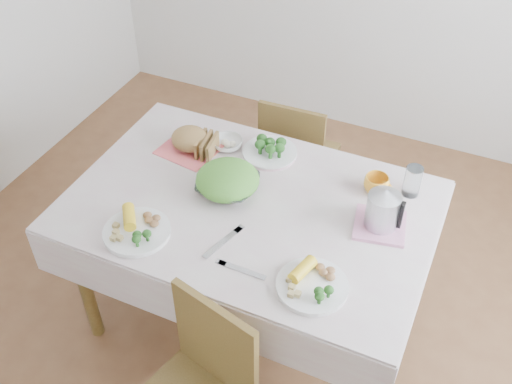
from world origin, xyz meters
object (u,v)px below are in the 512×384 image
at_px(dining_table, 250,266).
at_px(salad_bowl, 228,186).
at_px(electric_kettle, 384,204).
at_px(chair_far, 300,147).
at_px(yellow_mug, 376,185).
at_px(dinner_plate_left, 137,232).
at_px(dinner_plate_right, 312,286).

height_order(dining_table, salad_bowl, salad_bowl).
bearing_deg(electric_kettle, dining_table, -155.08).
bearing_deg(chair_far, yellow_mug, 133.03).
height_order(salad_bowl, dinner_plate_left, salad_bowl).
bearing_deg(yellow_mug, salad_bowl, -156.19).
xyz_separation_m(dining_table, yellow_mug, (0.45, 0.29, 0.43)).
bearing_deg(dining_table, electric_kettle, 9.94).
xyz_separation_m(dinner_plate_right, electric_kettle, (0.14, 0.40, 0.11)).
xyz_separation_m(dining_table, dinner_plate_right, (0.39, -0.31, 0.40)).
bearing_deg(dinner_plate_right, yellow_mug, 84.01).
relative_size(chair_far, yellow_mug, 7.67).
bearing_deg(dinner_plate_left, electric_kettle, 26.75).
distance_m(chair_far, salad_bowl, 0.85).
relative_size(salad_bowl, yellow_mug, 2.38).
bearing_deg(dining_table, salad_bowl, 163.43).
bearing_deg(electric_kettle, salad_bowl, -159.92).
relative_size(chair_far, dinner_plate_left, 3.06).
distance_m(salad_bowl, dinner_plate_right, 0.62).
distance_m(salad_bowl, electric_kettle, 0.65).
bearing_deg(yellow_mug, electric_kettle, -69.27).
bearing_deg(chair_far, electric_kettle, 127.88).
distance_m(chair_far, electric_kettle, 1.04).
height_order(chair_far, electric_kettle, electric_kettle).
height_order(dining_table, chair_far, chair_far).
distance_m(dining_table, dinner_plate_left, 0.62).
height_order(dining_table, yellow_mug, yellow_mug).
xyz_separation_m(dining_table, chair_far, (-0.08, 0.82, 0.09)).
xyz_separation_m(chair_far, electric_kettle, (0.61, -0.73, 0.42)).
xyz_separation_m(salad_bowl, yellow_mug, (0.57, 0.25, 0.01)).
height_order(salad_bowl, yellow_mug, yellow_mug).
xyz_separation_m(yellow_mug, electric_kettle, (0.07, -0.19, 0.08)).
relative_size(dinner_plate_left, electric_kettle, 1.47).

